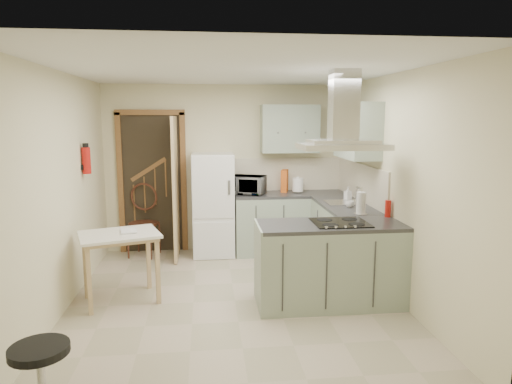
{
  "coord_description": "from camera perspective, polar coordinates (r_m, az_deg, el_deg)",
  "views": [
    {
      "loc": [
        -0.29,
        -4.81,
        2.02
      ],
      "look_at": [
        0.29,
        0.45,
        1.15
      ],
      "focal_mm": 32.0,
      "sensor_mm": 36.0,
      "label": 1
    }
  ],
  "objects": [
    {
      "name": "hob",
      "position": [
        4.97,
        10.49,
        -3.78
      ],
      "size": [
        0.58,
        0.5,
        0.01
      ],
      "primitive_type": "cube",
      "color": "black",
      "rests_on": "peninsula"
    },
    {
      "name": "splashback",
      "position": [
        7.07,
        4.0,
        2.24
      ],
      "size": [
        1.68,
        0.02,
        0.5
      ],
      "primitive_type": "cube",
      "color": "beige",
      "rests_on": "counter_back"
    },
    {
      "name": "cereal_box",
      "position": [
        6.93,
        3.59,
        1.41
      ],
      "size": [
        0.15,
        0.24,
        0.33
      ],
      "primitive_type": "cube",
      "rotation": [
        0.0,
        0.0,
        -0.29
      ],
      "color": "#D75919",
      "rests_on": "counter_back"
    },
    {
      "name": "left_wall",
      "position": [
        5.1,
        -23.37,
        -0.12
      ],
      "size": [
        0.0,
        4.2,
        4.2
      ],
      "primitive_type": "plane",
      "rotation": [
        1.57,
        0.0,
        1.57
      ],
      "color": "beige",
      "rests_on": "floor"
    },
    {
      "name": "stool",
      "position": [
        3.62,
        -25.21,
        -20.67
      ],
      "size": [
        0.51,
        0.51,
        0.53
      ],
      "primitive_type": "cylinder",
      "rotation": [
        0.0,
        0.0,
        -0.41
      ],
      "color": "black",
      "rests_on": "floor"
    },
    {
      "name": "back_wall",
      "position": [
        6.96,
        -3.82,
        2.97
      ],
      "size": [
        3.6,
        0.0,
        3.6
      ],
      "primitive_type": "plane",
      "rotation": [
        1.57,
        0.0,
        0.0
      ],
      "color": "beige",
      "rests_on": "floor"
    },
    {
      "name": "peninsula",
      "position": [
        5.07,
        9.24,
        -8.85
      ],
      "size": [
        1.55,
        0.65,
        0.9
      ],
      "primitive_type": "cube",
      "color": "#9EB2A0",
      "rests_on": "floor"
    },
    {
      "name": "wall_cabinet_right",
      "position": [
        5.98,
        12.55,
        7.48
      ],
      "size": [
        0.35,
        0.9,
        0.7
      ],
      "primitive_type": "cube",
      "color": "#9EB2A0",
      "rests_on": "right_wall"
    },
    {
      "name": "wall_cabinet_back",
      "position": [
        6.85,
        4.23,
        7.89
      ],
      "size": [
        0.85,
        0.35,
        0.7
      ],
      "primitive_type": "cube",
      "color": "#9EB2A0",
      "rests_on": "back_wall"
    },
    {
      "name": "bentwood_chair",
      "position": [
        6.88,
        -13.89,
        -3.87
      ],
      "size": [
        0.53,
        0.53,
        0.96
      ],
      "primitive_type": "cube",
      "rotation": [
        0.0,
        0.0,
        -0.28
      ],
      "color": "#502A1A",
      "rests_on": "floor"
    },
    {
      "name": "right_wall",
      "position": [
        5.3,
        17.04,
        0.57
      ],
      "size": [
        0.0,
        4.2,
        4.2
      ],
      "primitive_type": "plane",
      "rotation": [
        1.57,
        0.0,
        -1.57
      ],
      "color": "beige",
      "rests_on": "floor"
    },
    {
      "name": "soap_bottle",
      "position": [
        6.37,
        11.42,
        -0.16
      ],
      "size": [
        0.1,
        0.11,
        0.18
      ],
      "primitive_type": "imported",
      "rotation": [
        0.0,
        0.0,
        0.33
      ],
      "color": "#BAB9C6",
      "rests_on": "counter_right"
    },
    {
      "name": "drop_leaf_table",
      "position": [
        5.31,
        -16.53,
        -8.99
      ],
      "size": [
        0.98,
        0.85,
        0.77
      ],
      "primitive_type": "cube",
      "rotation": [
        0.0,
        0.0,
        0.32
      ],
      "color": "tan",
      "rests_on": "floor"
    },
    {
      "name": "kettle",
      "position": [
        6.86,
        5.25,
        0.92
      ],
      "size": [
        0.22,
        0.22,
        0.24
      ],
      "primitive_type": "cylinder",
      "rotation": [
        0.0,
        0.0,
        -0.4
      ],
      "color": "white",
      "rests_on": "counter_back"
    },
    {
      "name": "floor",
      "position": [
        5.23,
        -2.65,
        -13.41
      ],
      "size": [
        4.2,
        4.2,
        0.0
      ],
      "primitive_type": "plane",
      "color": "tan",
      "rests_on": "ground"
    },
    {
      "name": "fire_extinguisher",
      "position": [
        5.92,
        -20.44,
        3.7
      ],
      "size": [
        0.1,
        0.1,
        0.32
      ],
      "primitive_type": "cylinder",
      "color": "#B2140F",
      "rests_on": "left_wall"
    },
    {
      "name": "microwave",
      "position": [
        6.71,
        -1.02,
        0.9
      ],
      "size": [
        0.58,
        0.49,
        0.27
      ],
      "primitive_type": "imported",
      "rotation": [
        0.0,
        0.0,
        -0.39
      ],
      "color": "black",
      "rests_on": "counter_back"
    },
    {
      "name": "book",
      "position": [
        5.22,
        -16.58,
        -4.3
      ],
      "size": [
        0.21,
        0.26,
        0.1
      ],
      "primitive_type": "imported",
      "rotation": [
        0.0,
        0.0,
        0.18
      ],
      "color": "#A73746",
      "rests_on": "drop_leaf_table"
    },
    {
      "name": "cup",
      "position": [
        5.85,
        11.63,
        -1.49
      ],
      "size": [
        0.12,
        0.12,
        0.08
      ],
      "primitive_type": "imported",
      "rotation": [
        0.0,
        0.0,
        -0.14
      ],
      "color": "silver",
      "rests_on": "counter_right"
    },
    {
      "name": "extractor_hood",
      "position": [
        4.85,
        10.77,
        5.62
      ],
      "size": [
        0.9,
        0.55,
        0.1
      ],
      "primitive_type": "cube",
      "color": "silver",
      "rests_on": "ceiling"
    },
    {
      "name": "red_bottle",
      "position": [
        5.38,
        16.16,
        -2.01
      ],
      "size": [
        0.08,
        0.08,
        0.19
      ],
      "primitive_type": "cylinder",
      "rotation": [
        0.0,
        0.0,
        -0.31
      ],
      "color": "red",
      "rests_on": "peninsula"
    },
    {
      "name": "paper_towel",
      "position": [
        5.44,
        13.0,
        -1.33
      ],
      "size": [
        0.13,
        0.13,
        0.27
      ],
      "primitive_type": "cylinder",
      "rotation": [
        0.0,
        0.0,
        0.25
      ],
      "color": "silver",
      "rests_on": "counter_right"
    },
    {
      "name": "doorway",
      "position": [
        7.0,
        -12.82,
        1.14
      ],
      "size": [
        1.1,
        0.12,
        2.1
      ],
      "primitive_type": "cube",
      "color": "brown",
      "rests_on": "floor"
    },
    {
      "name": "counter_right",
      "position": [
        6.4,
        10.25,
        -5.02
      ],
      "size": [
        0.6,
        1.95,
        0.9
      ],
      "primitive_type": "cube",
      "color": "#9EB2A0",
      "rests_on": "floor"
    },
    {
      "name": "sink",
      "position": [
        6.14,
        10.83,
        -1.3
      ],
      "size": [
        0.45,
        0.4,
        0.01
      ],
      "primitive_type": "cube",
      "color": "silver",
      "rests_on": "counter_right"
    },
    {
      "name": "ceiling",
      "position": [
        4.85,
        -2.88,
        15.0
      ],
      "size": [
        4.2,
        4.2,
        0.0
      ],
      "primitive_type": "plane",
      "rotation": [
        3.14,
        0.0,
        0.0
      ],
      "color": "silver",
      "rests_on": "back_wall"
    },
    {
      "name": "fridge",
      "position": [
        6.74,
        -5.36,
        -1.57
      ],
      "size": [
        0.6,
        0.6,
        1.5
      ],
      "primitive_type": "cube",
      "color": "white",
      "rests_on": "floor"
    },
    {
      "name": "counter_back",
      "position": [
        6.86,
        1.89,
        -3.89
      ],
      "size": [
        1.08,
        0.6,
        0.9
      ],
      "primitive_type": "cube",
      "color": "#9EB2A0",
      "rests_on": "floor"
    }
  ]
}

